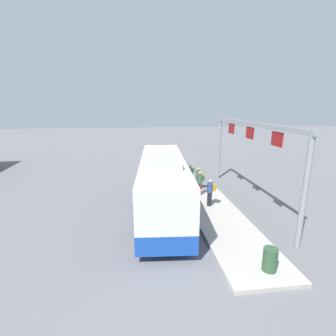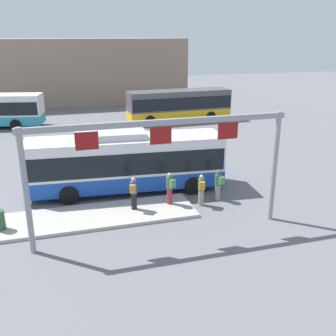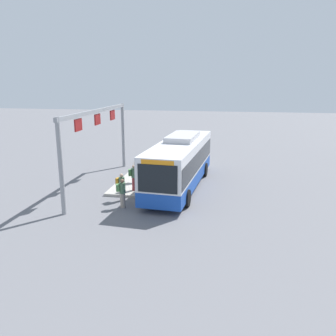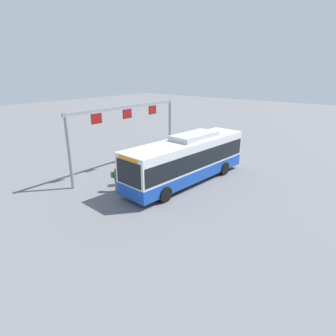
{
  "view_description": "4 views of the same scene",
  "coord_description": "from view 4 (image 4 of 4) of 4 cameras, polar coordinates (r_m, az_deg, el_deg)",
  "views": [
    {
      "loc": [
        -13.67,
        1.45,
        6.07
      ],
      "look_at": [
        3.33,
        -0.74,
        1.72
      ],
      "focal_mm": 26.04,
      "sensor_mm": 36.0,
      "label": 1
    },
    {
      "loc": [
        -3.55,
        -20.38,
        8.44
      ],
      "look_at": [
        1.84,
        -1.95,
        1.83
      ],
      "focal_mm": 41.82,
      "sensor_mm": 36.0,
      "label": 2
    },
    {
      "loc": [
        22.08,
        3.12,
        6.96
      ],
      "look_at": [
        1.0,
        -0.64,
        1.54
      ],
      "focal_mm": 36.98,
      "sensor_mm": 36.0,
      "label": 3
    },
    {
      "loc": [
        16.09,
        11.11,
        7.78
      ],
      "look_at": [
        1.26,
        -0.74,
        1.22
      ],
      "focal_mm": 30.49,
      "sensor_mm": 36.0,
      "label": 4
    }
  ],
  "objects": [
    {
      "name": "ground_plane",
      "position": [
        21.04,
        3.71,
        -2.68
      ],
      "size": [
        120.0,
        120.0,
        0.0
      ],
      "primitive_type": "plane",
      "color": "slate"
    },
    {
      "name": "platform_curb",
      "position": [
        24.38,
        1.04,
        0.64
      ],
      "size": [
        10.0,
        2.8,
        0.16
      ],
      "primitive_type": "cube",
      "color": "#B2ADA3",
      "rests_on": "ground"
    },
    {
      "name": "bus_main",
      "position": [
        20.45,
        3.83,
        2.05
      ],
      "size": [
        10.88,
        3.36,
        3.46
      ],
      "rotation": [
        0.0,
        0.0,
        -0.08
      ],
      "color": "#1947AD",
      "rests_on": "ground"
    },
    {
      "name": "person_boarding",
      "position": [
        19.32,
        -10.32,
        -2.16
      ],
      "size": [
        0.48,
        0.6,
        1.67
      ],
      "rotation": [
        0.0,
        0.0,
        1.94
      ],
      "color": "gray",
      "rests_on": "ground"
    },
    {
      "name": "person_waiting_near",
      "position": [
        21.06,
        -5.01,
        0.35
      ],
      "size": [
        0.47,
        0.59,
        1.67
      ],
      "rotation": [
        0.0,
        0.0,
        1.92
      ],
      "color": "maroon",
      "rests_on": "platform_curb"
    },
    {
      "name": "person_waiting_mid",
      "position": [
        20.27,
        -8.71,
        -1.04
      ],
      "size": [
        0.42,
        0.58,
        1.67
      ],
      "rotation": [
        0.0,
        0.0,
        1.35
      ],
      "color": "gray",
      "rests_on": "ground"
    },
    {
      "name": "person_waiting_far",
      "position": [
        22.49,
        -1.94,
        1.64
      ],
      "size": [
        0.48,
        0.6,
        1.67
      ],
      "rotation": [
        0.0,
        0.0,
        1.19
      ],
      "color": "black",
      "rests_on": "platform_curb"
    },
    {
      "name": "platform_sign_gantry",
      "position": [
        23.06,
        -8.08,
        9.05
      ],
      "size": [
        11.23,
        0.24,
        5.2
      ],
      "color": "gray",
      "rests_on": "ground"
    },
    {
      "name": "trash_bin",
      "position": [
        27.62,
        5.8,
        3.91
      ],
      "size": [
        0.52,
        0.52,
        0.9
      ],
      "primitive_type": "cylinder",
      "color": "#2D5133",
      "rests_on": "platform_curb"
    }
  ]
}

